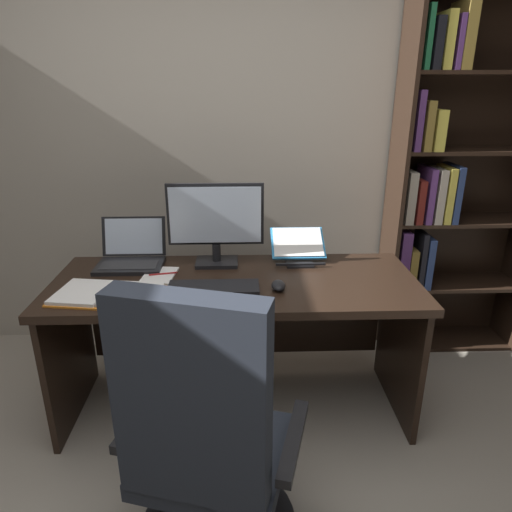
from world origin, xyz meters
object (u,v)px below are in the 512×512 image
(desk, at_px, (236,310))
(bookshelf, at_px, (447,188))
(notepad, at_px, (159,275))
(reading_stand_with_book, at_px, (298,246))
(pen, at_px, (163,274))
(laptop, at_px, (131,256))
(monitor, at_px, (216,224))
(keyboard, at_px, (214,288))
(office_chair, at_px, (207,454))
(open_binder, at_px, (108,294))
(computer_mouse, at_px, (278,286))

(desk, xyz_separation_m, bookshelf, (1.28, 0.56, 0.51))
(bookshelf, bearing_deg, notepad, -160.58)
(bookshelf, height_order, reading_stand_with_book, bookshelf)
(notepad, xyz_separation_m, pen, (0.02, 0.00, 0.01))
(bookshelf, height_order, notepad, bookshelf)
(laptop, bearing_deg, bookshelf, 12.92)
(bookshelf, xyz_separation_m, notepad, (-1.66, -0.58, -0.30))
(bookshelf, xyz_separation_m, monitor, (-1.38, -0.42, -0.09))
(monitor, height_order, notepad, monitor)
(laptop, height_order, keyboard, laptop)
(laptop, xyz_separation_m, reading_stand_with_book, (0.89, 0.05, 0.02))
(office_chair, distance_m, keyboard, 0.77)
(bookshelf, relative_size, monitor, 4.31)
(monitor, xyz_separation_m, open_binder, (-0.47, -0.39, -0.21))
(keyboard, bearing_deg, office_chair, -89.62)
(monitor, distance_m, pen, 0.37)
(bookshelf, xyz_separation_m, keyboard, (-1.38, -0.76, -0.29))
(reading_stand_with_book, relative_size, notepad, 1.37)
(bookshelf, bearing_deg, office_chair, -132.99)
(keyboard, bearing_deg, reading_stand_with_book, 42.02)
(computer_mouse, distance_m, pen, 0.59)
(desk, xyz_separation_m, open_binder, (-0.57, -0.25, 0.22))
(pen, bearing_deg, notepad, 180.00)
(laptop, relative_size, open_binder, 0.67)
(office_chair, height_order, pen, office_chair)
(computer_mouse, bearing_deg, notepad, 163.12)
(keyboard, relative_size, reading_stand_with_book, 1.46)
(bookshelf, xyz_separation_m, laptop, (-1.83, -0.42, -0.26))
(reading_stand_with_book, height_order, notepad, reading_stand_with_book)
(bookshelf, height_order, keyboard, bookshelf)
(open_binder, height_order, notepad, open_binder)
(office_chair, relative_size, pen, 7.97)
(monitor, relative_size, laptop, 1.46)
(laptop, distance_m, notepad, 0.24)
(office_chair, distance_m, monitor, 1.16)
(bookshelf, xyz_separation_m, pen, (-1.64, -0.58, -0.29))
(computer_mouse, bearing_deg, pen, 162.55)
(desk, xyz_separation_m, notepad, (-0.38, -0.02, 0.21))
(bookshelf, distance_m, notepad, 1.78)
(keyboard, xyz_separation_m, open_binder, (-0.47, -0.05, -0.00))
(keyboard, xyz_separation_m, computer_mouse, (0.30, 0.00, 0.01))
(reading_stand_with_book, bearing_deg, bookshelf, 21.22)
(open_binder, relative_size, notepad, 2.40)
(desk, relative_size, open_binder, 3.53)
(bookshelf, height_order, pen, bookshelf)
(desk, distance_m, monitor, 0.46)
(monitor, xyz_separation_m, keyboard, (0.00, -0.34, -0.21))
(keyboard, distance_m, reading_stand_with_book, 0.59)
(office_chair, bearing_deg, open_binder, 141.53)
(office_chair, xyz_separation_m, open_binder, (-0.48, 0.66, 0.29))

